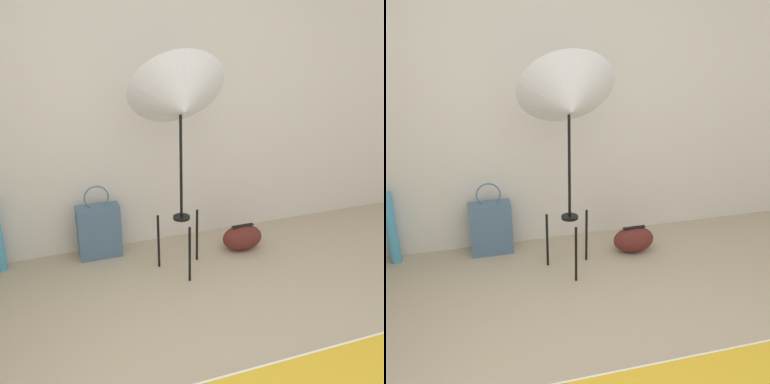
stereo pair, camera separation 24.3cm
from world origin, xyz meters
The scene contains 5 objects.
wall_back centered at (0.00, 2.42, 1.30)m, with size 8.00×0.05×2.60m.
photo_umbrella centered at (0.03, 1.81, 1.37)m, with size 0.73×0.63×1.74m.
tote_bag centered at (-0.56, 2.26, 0.24)m, with size 0.36×0.16×0.64m.
duffel_bag centered at (0.64, 1.95, 0.11)m, with size 0.36×0.23×0.23m.
paper_roll centered at (-1.36, 2.30, 0.31)m, with size 0.09×0.09×0.62m.
Camera 2 is at (-0.74, -1.31, 1.92)m, focal length 42.00 mm.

